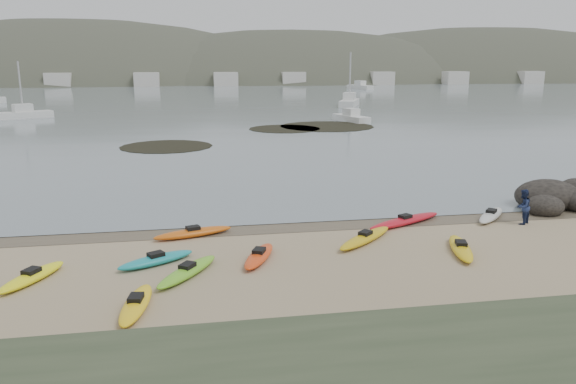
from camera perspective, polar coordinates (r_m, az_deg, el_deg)
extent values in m
plane|color=tan|center=(25.71, 0.00, -3.26)|extent=(600.00, 600.00, 0.00)
plane|color=brown|center=(25.42, 0.12, -3.44)|extent=(60.00, 60.00, 0.00)
plane|color=slate|center=(324.40, -9.34, 11.73)|extent=(1200.00, 1200.00, 0.00)
ellipsoid|color=gold|center=(23.38, 7.86, -4.64)|extent=(3.30, 3.14, 0.34)
ellipsoid|color=yellow|center=(22.93, 17.14, -5.48)|extent=(1.59, 3.33, 0.34)
ellipsoid|color=teal|center=(21.24, -13.24, -6.73)|extent=(2.94, 2.11, 0.34)
ellipsoid|color=#D25C12|center=(24.17, -9.61, -4.10)|extent=(3.49, 1.73, 0.34)
ellipsoid|color=red|center=(26.14, 11.80, -2.88)|extent=(4.30, 2.62, 0.34)
ellipsoid|color=silver|center=(28.18, 19.93, -2.23)|extent=(2.68, 2.77, 0.34)
ellipsoid|color=#70C627|center=(19.92, -10.17, -7.93)|extent=(2.49, 3.24, 0.34)
ellipsoid|color=#FFFC15|center=(21.01, -24.57, -7.84)|extent=(2.02, 3.02, 0.34)
ellipsoid|color=yellow|center=(17.71, -15.17, -10.96)|extent=(1.13, 3.08, 0.34)
ellipsoid|color=#E84314|center=(21.10, -2.96, -6.51)|extent=(1.79, 2.95, 0.34)
imported|color=navy|center=(27.64, 22.77, -1.39)|extent=(1.00, 0.95, 1.62)
ellipsoid|color=black|center=(31.67, 24.78, -0.87)|extent=(3.36, 2.62, 1.68)
ellipsoid|color=black|center=(30.10, 24.58, -1.70)|extent=(1.87, 1.68, 1.12)
ellipsoid|color=black|center=(33.51, 27.21, -0.45)|extent=(2.06, 1.87, 1.49)
cylinder|color=black|center=(49.85, -12.25, 4.52)|extent=(7.92, 7.92, 0.04)
cylinder|color=black|center=(64.08, 3.95, 6.66)|extent=(10.63, 10.63, 0.04)
cylinder|color=black|center=(61.56, -0.35, 6.42)|extent=(7.80, 7.80, 0.04)
cube|color=silver|center=(80.65, -25.30, 7.11)|extent=(7.12, 5.23, 0.99)
cube|color=silver|center=(69.56, 6.42, 7.45)|extent=(3.35, 6.36, 0.86)
cube|color=silver|center=(93.76, 6.26, 9.02)|extent=(5.50, 8.67, 1.18)
cube|color=silver|center=(151.34, 7.34, 10.55)|extent=(5.27, 8.70, 1.18)
ellipsoid|color=#384235|center=(224.48, -20.40, 5.90)|extent=(220.00, 120.00, 80.00)
ellipsoid|color=#384235|center=(219.02, 0.48, 7.27)|extent=(200.00, 110.00, 68.00)
ellipsoid|color=#384235|center=(257.56, 19.15, 7.03)|extent=(230.00, 130.00, 76.00)
cube|color=beige|center=(173.53, -22.86, 10.43)|extent=(7.00, 5.00, 4.00)
cube|color=beige|center=(169.93, -14.81, 10.98)|extent=(7.00, 5.00, 4.00)
cube|color=beige|center=(169.68, -6.56, 11.32)|extent=(7.00, 5.00, 4.00)
cube|color=beige|center=(172.80, 1.57, 11.43)|extent=(7.00, 5.00, 4.00)
cube|color=beige|center=(179.11, 9.27, 11.33)|extent=(7.00, 5.00, 4.00)
cube|color=beige|center=(188.28, 16.32, 11.06)|extent=(7.00, 5.00, 4.00)
cube|color=beige|center=(199.93, 22.62, 10.68)|extent=(7.00, 5.00, 4.00)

